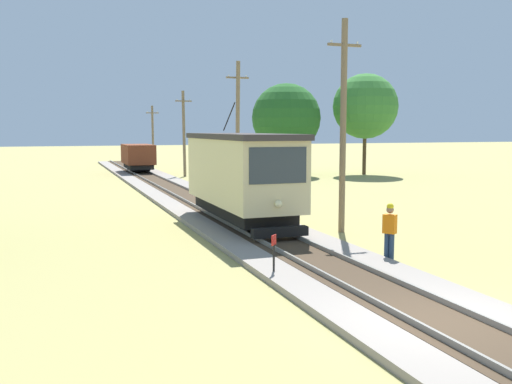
{
  "coord_description": "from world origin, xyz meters",
  "views": [
    {
      "loc": [
        -7.25,
        -9.04,
        4.01
      ],
      "look_at": [
        -0.03,
        10.85,
        1.64
      ],
      "focal_mm": 39.58,
      "sensor_mm": 36.0,
      "label": 1
    }
  ],
  "objects_px": {
    "trackside_signal_marker": "(274,254)",
    "tree_right_near": "(286,118)",
    "track_worker": "(390,229)",
    "freight_car": "(138,157)",
    "utility_pole_distant": "(153,135)",
    "tree_left_far": "(365,106)",
    "utility_pole_far": "(184,133)",
    "utility_pole_mid": "(238,127)",
    "utility_pole_near_tram": "(343,125)",
    "red_tram": "(241,174)"
  },
  "relations": [
    {
      "from": "utility_pole_far",
      "to": "utility_pole_distant",
      "type": "height_order",
      "value": "utility_pole_far"
    },
    {
      "from": "trackside_signal_marker",
      "to": "tree_left_far",
      "type": "bearing_deg",
      "value": 55.45
    },
    {
      "from": "tree_left_far",
      "to": "freight_car",
      "type": "bearing_deg",
      "value": 158.52
    },
    {
      "from": "utility_pole_distant",
      "to": "trackside_signal_marker",
      "type": "xyz_separation_m",
      "value": [
        -5.02,
        -48.48,
        -2.69
      ]
    },
    {
      "from": "utility_pole_mid",
      "to": "utility_pole_far",
      "type": "distance_m",
      "value": 14.56
    },
    {
      "from": "tree_right_near",
      "to": "tree_left_far",
      "type": "relative_size",
      "value": 0.9
    },
    {
      "from": "tree_right_near",
      "to": "red_tram",
      "type": "bearing_deg",
      "value": -117.0
    },
    {
      "from": "utility_pole_near_tram",
      "to": "tree_right_near",
      "type": "xyz_separation_m",
      "value": [
        8.55,
        25.74,
        0.77
      ]
    },
    {
      "from": "utility_pole_near_tram",
      "to": "utility_pole_mid",
      "type": "relative_size",
      "value": 1.02
    },
    {
      "from": "freight_car",
      "to": "tree_left_far",
      "type": "relative_size",
      "value": 0.59
    },
    {
      "from": "freight_car",
      "to": "utility_pole_near_tram",
      "type": "bearing_deg",
      "value": -84.04
    },
    {
      "from": "utility_pole_far",
      "to": "trackside_signal_marker",
      "type": "relative_size",
      "value": 6.09
    },
    {
      "from": "track_worker",
      "to": "freight_car",
      "type": "bearing_deg",
      "value": 59.43
    },
    {
      "from": "utility_pole_mid",
      "to": "utility_pole_far",
      "type": "relative_size",
      "value": 1.11
    },
    {
      "from": "utility_pole_far",
      "to": "tree_right_near",
      "type": "xyz_separation_m",
      "value": [
        8.55,
        -1.83,
        1.25
      ]
    },
    {
      "from": "utility_pole_far",
      "to": "tree_right_near",
      "type": "bearing_deg",
      "value": -12.05
    },
    {
      "from": "red_tram",
      "to": "utility_pole_distant",
      "type": "distance_m",
      "value": 40.7
    },
    {
      "from": "utility_pole_near_tram",
      "to": "trackside_signal_marker",
      "type": "xyz_separation_m",
      "value": [
        -5.02,
        -5.44,
        -3.49
      ]
    },
    {
      "from": "utility_pole_mid",
      "to": "utility_pole_distant",
      "type": "bearing_deg",
      "value": 90.0
    },
    {
      "from": "tree_left_far",
      "to": "utility_pole_far",
      "type": "bearing_deg",
      "value": 167.69
    },
    {
      "from": "utility_pole_mid",
      "to": "track_worker",
      "type": "xyz_separation_m",
      "value": [
        -1.0,
        -17.84,
        -3.11
      ]
    },
    {
      "from": "red_tram",
      "to": "trackside_signal_marker",
      "type": "xyz_separation_m",
      "value": [
        -1.72,
        -7.93,
        -1.53
      ]
    },
    {
      "from": "trackside_signal_marker",
      "to": "track_worker",
      "type": "xyz_separation_m",
      "value": [
        4.02,
        0.61,
        0.32
      ]
    },
    {
      "from": "track_worker",
      "to": "tree_left_far",
      "type": "relative_size",
      "value": 0.2
    },
    {
      "from": "freight_car",
      "to": "trackside_signal_marker",
      "type": "distance_m",
      "value": 37.05
    },
    {
      "from": "utility_pole_mid",
      "to": "red_tram",
      "type": "bearing_deg",
      "value": -107.36
    },
    {
      "from": "utility_pole_distant",
      "to": "trackside_signal_marker",
      "type": "distance_m",
      "value": 48.81
    },
    {
      "from": "tree_right_near",
      "to": "tree_left_far",
      "type": "distance_m",
      "value": 7.09
    },
    {
      "from": "utility_pole_distant",
      "to": "tree_left_far",
      "type": "distance_m",
      "value": 24.46
    },
    {
      "from": "red_tram",
      "to": "utility_pole_mid",
      "type": "bearing_deg",
      "value": 72.64
    },
    {
      "from": "trackside_signal_marker",
      "to": "utility_pole_distant",
      "type": "bearing_deg",
      "value": 84.09
    },
    {
      "from": "utility_pole_near_tram",
      "to": "tree_right_near",
      "type": "height_order",
      "value": "utility_pole_near_tram"
    },
    {
      "from": "utility_pole_far",
      "to": "track_worker",
      "type": "height_order",
      "value": "utility_pole_far"
    },
    {
      "from": "freight_car",
      "to": "tree_right_near",
      "type": "bearing_deg",
      "value": -26.17
    },
    {
      "from": "tree_right_near",
      "to": "tree_left_far",
      "type": "xyz_separation_m",
      "value": [
        6.84,
        -1.53,
        1.03
      ]
    },
    {
      "from": "freight_car",
      "to": "tree_right_near",
      "type": "distance_m",
      "value": 13.62
    },
    {
      "from": "utility_pole_mid",
      "to": "tree_right_near",
      "type": "relative_size",
      "value": 1.01
    },
    {
      "from": "utility_pole_distant",
      "to": "tree_left_far",
      "type": "height_order",
      "value": "tree_left_far"
    },
    {
      "from": "freight_car",
      "to": "utility_pole_far",
      "type": "bearing_deg",
      "value": -50.49
    },
    {
      "from": "track_worker",
      "to": "utility_pole_distant",
      "type": "bearing_deg",
      "value": 54.63
    },
    {
      "from": "trackside_signal_marker",
      "to": "utility_pole_near_tram",
      "type": "bearing_deg",
      "value": 47.35
    },
    {
      "from": "utility_pole_near_tram",
      "to": "tree_right_near",
      "type": "relative_size",
      "value": 1.03
    },
    {
      "from": "utility_pole_distant",
      "to": "tree_right_near",
      "type": "bearing_deg",
      "value": -63.69
    },
    {
      "from": "utility_pole_distant",
      "to": "track_worker",
      "type": "bearing_deg",
      "value": -91.19
    },
    {
      "from": "utility_pole_mid",
      "to": "track_worker",
      "type": "distance_m",
      "value": 18.14
    },
    {
      "from": "freight_car",
      "to": "tree_right_near",
      "type": "xyz_separation_m",
      "value": [
        11.85,
        -5.82,
        3.38
      ]
    },
    {
      "from": "trackside_signal_marker",
      "to": "tree_right_near",
      "type": "bearing_deg",
      "value": 66.48
    },
    {
      "from": "red_tram",
      "to": "utility_pole_mid",
      "type": "distance_m",
      "value": 11.19
    },
    {
      "from": "utility_pole_near_tram",
      "to": "utility_pole_mid",
      "type": "height_order",
      "value": "utility_pole_near_tram"
    },
    {
      "from": "utility_pole_distant",
      "to": "trackside_signal_marker",
      "type": "height_order",
      "value": "utility_pole_distant"
    }
  ]
}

